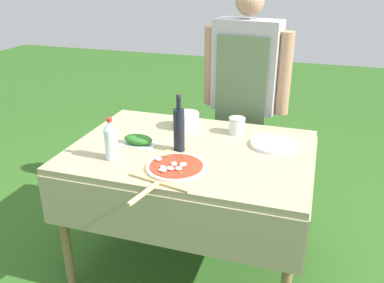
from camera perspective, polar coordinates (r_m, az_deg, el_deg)
The scene contains 10 objects.
ground_plane at distance 2.67m, azimuth -0.09°, elevation -16.47°, with size 12.00×12.00×0.00m, color #2D5B1E.
prep_table at distance 2.28m, azimuth -0.10°, elevation -3.00°, with size 1.33×0.95×0.79m.
person_cook at distance 2.79m, azimuth 7.46°, elevation 7.35°, with size 0.60×0.25×1.60m.
pizza_on_peel at distance 1.99m, azimuth -2.42°, elevation -3.85°, with size 0.39×0.57×0.05m.
oil_bottle at distance 2.17m, azimuth -1.84°, elevation 1.79°, with size 0.06×0.06×0.32m.
water_bottle at distance 2.12m, azimuth -11.30°, elevation 0.20°, with size 0.07×0.07×0.23m.
herb_container at distance 2.30m, azimuth -7.55°, elevation 0.21°, with size 0.21×0.13×0.06m.
mixing_tub at distance 2.51m, azimuth -0.82°, elevation 2.98°, with size 0.16×0.16×0.10m, color silver.
plate_stack at distance 2.31m, azimuth 11.36°, elevation -0.37°, with size 0.25×0.25×0.02m.
sauce_jar at distance 2.44m, azimuth 6.31°, elevation 2.11°, with size 0.10×0.10×0.10m.
Camera 1 is at (0.62, -1.94, 1.72)m, focal length 38.00 mm.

